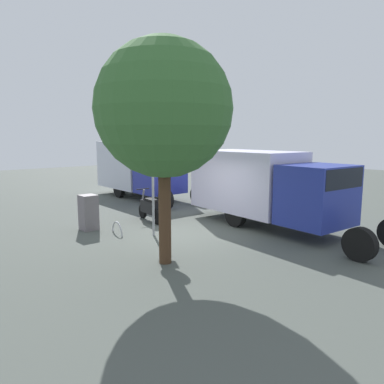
{
  "coord_description": "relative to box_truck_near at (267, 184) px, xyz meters",
  "views": [
    {
      "loc": [
        -8.92,
        7.56,
        3.2
      ],
      "look_at": [
        0.05,
        -0.22,
        1.41
      ],
      "focal_mm": 34.0,
      "sensor_mm": 36.0,
      "label": 1
    }
  ],
  "objects": [
    {
      "name": "ground_plane",
      "position": [
        0.94,
        2.93,
        -1.53
      ],
      "size": [
        60.0,
        60.0,
        0.0
      ],
      "primitive_type": "plane",
      "color": "#4B514B"
    },
    {
      "name": "motorcycle",
      "position": [
        3.4,
        2.76,
        -1.01
      ],
      "size": [
        1.8,
        0.61,
        1.2
      ],
      "rotation": [
        0.0,
        0.0,
        -0.16
      ],
      "color": "black",
      "rests_on": "ground"
    },
    {
      "name": "bike_rack_hoop",
      "position": [
        2.57,
        4.65,
        -1.53
      ],
      "size": [
        0.85,
        0.16,
        0.85
      ],
      "primitive_type": "torus",
      "rotation": [
        1.57,
        0.0,
        -0.13
      ],
      "color": "#B7B7BC",
      "rests_on": "ground"
    },
    {
      "name": "box_truck_near",
      "position": [
        0.0,
        0.0,
        0.0
      ],
      "size": [
        7.71,
        2.72,
        2.69
      ],
      "rotation": [
        0.0,
        0.0,
        3.07
      ],
      "color": "black",
      "rests_on": "ground"
    },
    {
      "name": "box_truck_far",
      "position": [
        8.58,
        -0.13,
        0.09
      ],
      "size": [
        7.04,
        2.32,
        2.97
      ],
      "rotation": [
        0.0,
        0.0,
        3.12
      ],
      "color": "black",
      "rests_on": "ground"
    },
    {
      "name": "stop_sign",
      "position": [
        1.61,
        3.85,
        0.62
      ],
      "size": [
        0.71,
        0.33,
        3.23
      ],
      "color": "#9E9EA3",
      "rests_on": "ground"
    },
    {
      "name": "street_tree",
      "position": [
        -0.75,
        5.12,
        2.34
      ],
      "size": [
        3.37,
        3.37,
        5.57
      ],
      "color": "#47301E",
      "rests_on": "ground"
    },
    {
      "name": "utility_cabinet",
      "position": [
        3.73,
        5.1,
        -0.92
      ],
      "size": [
        0.56,
        0.53,
        1.23
      ],
      "primitive_type": "cube",
      "rotation": [
        0.0,
        0.0,
        0.0
      ],
      "color": "slate",
      "rests_on": "ground"
    }
  ]
}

